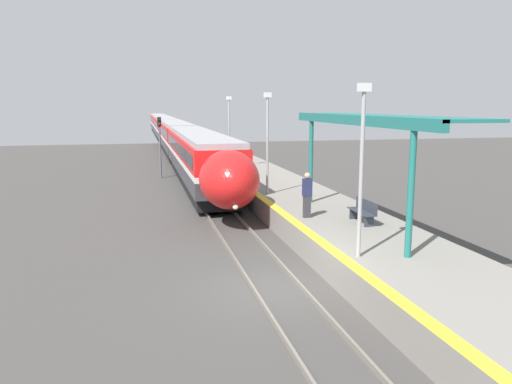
% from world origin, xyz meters
% --- Properties ---
extents(ground_plane, '(120.00, 120.00, 0.00)m').
position_xyz_m(ground_plane, '(0.00, 0.00, 0.00)').
color(ground_plane, '#423F3D').
extents(rail_left, '(0.08, 90.00, 0.15)m').
position_xyz_m(rail_left, '(-0.72, 0.00, 0.07)').
color(rail_left, slate).
rests_on(rail_left, ground_plane).
extents(rail_right, '(0.08, 90.00, 0.15)m').
position_xyz_m(rail_right, '(0.72, 0.00, 0.07)').
color(rail_right, slate).
rests_on(rail_right, ground_plane).
extents(train, '(2.82, 91.17, 3.67)m').
position_xyz_m(train, '(0.00, 51.68, 2.10)').
color(train, black).
rests_on(train, ground_plane).
extents(platform_right, '(4.40, 64.00, 1.01)m').
position_xyz_m(platform_right, '(3.89, 0.00, 0.50)').
color(platform_right, gray).
rests_on(platform_right, ground_plane).
extents(platform_bench, '(0.44, 1.79, 0.89)m').
position_xyz_m(platform_bench, '(4.42, 3.50, 1.48)').
color(platform_bench, '#2D333D').
rests_on(platform_bench, platform_right).
extents(person_waiting, '(0.36, 0.24, 1.82)m').
position_xyz_m(person_waiting, '(2.59, 4.84, 1.96)').
color(person_waiting, '#333338').
rests_on(person_waiting, platform_right).
extents(railway_signal, '(0.28, 0.28, 4.59)m').
position_xyz_m(railway_signal, '(-2.36, 24.38, 2.79)').
color(railway_signal, '#59595E').
rests_on(railway_signal, ground_plane).
extents(lamppost_near, '(0.36, 0.20, 5.07)m').
position_xyz_m(lamppost_near, '(2.39, -0.51, 3.92)').
color(lamppost_near, '#9E9EA3').
rests_on(lamppost_near, platform_right).
extents(lamppost_mid, '(0.36, 0.20, 5.07)m').
position_xyz_m(lamppost_mid, '(2.39, 10.42, 3.92)').
color(lamppost_mid, '#9E9EA3').
rests_on(lamppost_mid, platform_right).
extents(lamppost_far, '(0.36, 0.20, 5.07)m').
position_xyz_m(lamppost_far, '(2.39, 21.35, 3.92)').
color(lamppost_far, '#9E9EA3').
rests_on(lamppost_far, platform_right).
extents(station_canopy, '(2.02, 11.75, 4.11)m').
position_xyz_m(station_canopy, '(4.37, 3.48, 4.83)').
color(station_canopy, '#1E6B66').
rests_on(station_canopy, platform_right).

